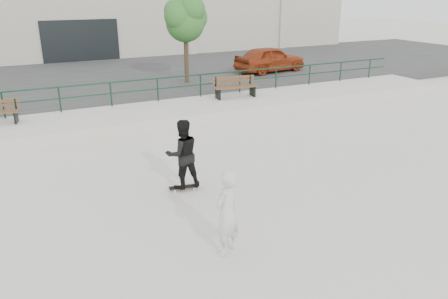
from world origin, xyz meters
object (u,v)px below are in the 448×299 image
standing_skater (183,154)px  seated_skater (227,213)px  skateboard (184,187)px  bench_right (235,87)px  tree (186,18)px  red_car (270,59)px

standing_skater → seated_skater: 3.18m
skateboard → standing_skater: 0.95m
bench_right → skateboard: bench_right is taller
tree → seated_skater: size_ratio=2.38×
skateboard → standing_skater: standing_skater is taller
standing_skater → seated_skater: size_ratio=1.03×
red_car → standing_skater: 15.59m
tree → seated_skater: (-4.84, -14.26, -2.82)m
bench_right → seated_skater: 11.62m
red_car → seated_skater: (-10.37, -15.06, -0.34)m
standing_skater → red_car: bearing=-127.3°
bench_right → red_car: bearing=50.2°
seated_skater → skateboard: bearing=-123.0°
bench_right → standing_skater: standing_skater is taller
bench_right → skateboard: bearing=-121.3°
seated_skater → bench_right: bearing=-146.2°
tree → seated_skater: bearing=-108.8°
tree → skateboard: tree is taller
red_car → standing_skater: red_car is taller
tree → red_car: size_ratio=0.99×
red_car → tree: bearing=90.7°
tree → standing_skater: (-4.55, -11.10, -2.70)m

